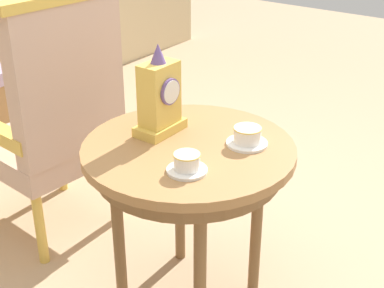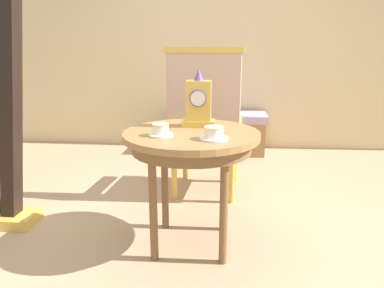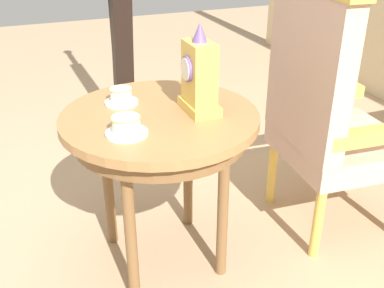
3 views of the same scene
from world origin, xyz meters
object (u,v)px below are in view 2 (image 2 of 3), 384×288
at_px(side_table, 191,145).
at_px(window_bench, 217,132).
at_px(teacup_left, 161,130).
at_px(teacup_right, 214,133).
at_px(harp, 2,111).
at_px(mantel_clock, 199,103).
at_px(armchair, 205,122).

distance_m(side_table, window_bench, 2.03).
distance_m(teacup_left, teacup_right, 0.29).
height_order(teacup_left, harp, harp).
xyz_separation_m(side_table, harp, (-1.18, 0.14, 0.15)).
xyz_separation_m(teacup_left, mantel_clock, (0.18, 0.26, 0.11)).
xyz_separation_m(teacup_right, window_bench, (-0.03, 2.15, -0.50)).
height_order(teacup_left, armchair, armchair).
height_order(side_table, window_bench, side_table).
bearing_deg(harp, armchair, 26.50).
bearing_deg(harp, teacup_right, -13.11).
height_order(teacup_right, harp, harp).
bearing_deg(teacup_left, window_bench, 83.08).
xyz_separation_m(teacup_left, armchair, (0.19, 0.86, -0.12)).
distance_m(side_table, armchair, 0.75).
xyz_separation_m(mantel_clock, harp, (-1.21, -0.01, -0.06)).
relative_size(armchair, harp, 0.61).
xyz_separation_m(teacup_right, mantel_clock, (-0.10, 0.31, 0.10)).
height_order(teacup_right, mantel_clock, mantel_clock).
relative_size(teacup_left, armchair, 0.12).
bearing_deg(armchair, teacup_left, -102.28).
relative_size(harp, window_bench, 1.77).
xyz_separation_m(teacup_right, harp, (-1.31, 0.31, 0.04)).
relative_size(side_table, window_bench, 0.72).
bearing_deg(mantel_clock, window_bench, 87.74).
bearing_deg(teacup_left, teacup_right, -10.62).
xyz_separation_m(armchair, window_bench, (0.07, 1.24, -0.37)).
bearing_deg(harp, mantel_clock, 0.24).
height_order(side_table, harp, harp).
height_order(harp, window_bench, harp).
height_order(side_table, teacup_right, teacup_right).
height_order(armchair, harp, harp).
bearing_deg(teacup_right, teacup_left, 169.38).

